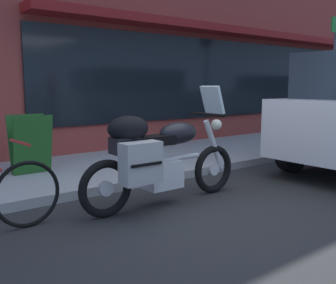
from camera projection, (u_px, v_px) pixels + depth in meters
The scene contains 4 objects.
ground_plane at pixel (210, 207), 4.51m from camera, with size 80.00×80.00×0.00m, color #292929.
touring_motorcycle at pixel (158, 156), 4.45m from camera, with size 2.21×0.66×1.39m.
sandwich_board_sign at pixel (30, 144), 5.66m from camera, with size 0.55×0.40×0.85m.
parking_sign_pole at pixel (334, 69), 8.63m from camera, with size 0.44×0.07×2.77m.
Camera 1 is at (-3.07, -3.13, 1.40)m, focal length 41.66 mm.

